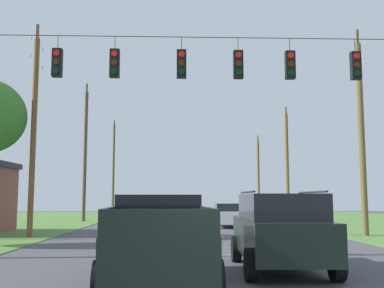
{
  "coord_description": "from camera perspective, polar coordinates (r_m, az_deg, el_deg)",
  "views": [
    {
      "loc": [
        -1.05,
        -6.07,
        1.88
      ],
      "look_at": [
        -0.55,
        8.56,
        3.6
      ],
      "focal_mm": 42.97,
      "sensor_mm": 36.0,
      "label": 1
    }
  ],
  "objects": [
    {
      "name": "lane_dash_0",
      "position": [
        15.55,
        1.98,
        -13.63
      ],
      "size": [
        2.5,
        0.15,
        0.01
      ],
      "primitive_type": "cube",
      "rotation": [
        0.0,
        0.0,
        1.57
      ],
      "color": "white",
      "rests_on": "ground"
    },
    {
      "name": "suv_black",
      "position": [
        12.45,
        10.81,
        -10.36
      ],
      "size": [
        2.32,
        4.85,
        2.05
      ],
      "color": "black",
      "rests_on": "ground"
    },
    {
      "name": "lane_dash_2",
      "position": [
        31.24,
        -0.03,
        -10.14
      ],
      "size": [
        2.5,
        0.15,
        0.01
      ],
      "primitive_type": "cube",
      "rotation": [
        0.0,
        0.0,
        1.57
      ],
      "color": "white",
      "rests_on": "ground"
    },
    {
      "name": "utility_pole_mid_right",
      "position": [
        24.75,
        20.29,
        1.31
      ],
      "size": [
        0.31,
        1.94,
        10.55
      ],
      "color": "brown",
      "rests_on": "ground"
    },
    {
      "name": "pickup_truck",
      "position": [
        10.29,
        -4.26,
        -11.78
      ],
      "size": [
        2.49,
        5.49,
        1.95
      ],
      "color": "black",
      "rests_on": "ground"
    },
    {
      "name": "lane_dash_4",
      "position": [
        43.54,
        -0.58,
        -9.17
      ],
      "size": [
        2.5,
        0.15,
        0.01
      ],
      "primitive_type": "cube",
      "rotation": [
        0.0,
        0.0,
        1.57
      ],
      "color": "white",
      "rests_on": "ground"
    },
    {
      "name": "utility_pole_distant_left",
      "position": [
        54.38,
        -9.72,
        -2.69
      ],
      "size": [
        0.27,
        1.95,
        11.02
      ],
      "color": "brown",
      "rests_on": "ground"
    },
    {
      "name": "lane_dash_3",
      "position": [
        37.74,
        -0.36,
        -9.55
      ],
      "size": [
        2.5,
        0.15,
        0.01
      ],
      "primitive_type": "cube",
      "rotation": [
        0.0,
        0.0,
        1.57
      ],
      "color": "white",
      "rests_on": "ground"
    },
    {
      "name": "utility_pole_distant_right",
      "position": [
        38.32,
        -13.12,
        -1.14
      ],
      "size": [
        0.28,
        1.84,
        11.27
      ],
      "color": "brown",
      "rests_on": "ground"
    },
    {
      "name": "lane_dash_1",
      "position": [
        22.44,
        0.74,
        -11.5
      ],
      "size": [
        2.5,
        0.15,
        0.01
      ],
      "primitive_type": "cube",
      "rotation": [
        0.0,
        0.0,
        1.57
      ],
      "color": "white",
      "rests_on": "ground"
    },
    {
      "name": "utility_pole_near_left",
      "position": [
        54.54,
        8.25,
        -3.9
      ],
      "size": [
        0.28,
        1.72,
        9.23
      ],
      "color": "brown",
      "rests_on": "ground"
    },
    {
      "name": "utility_pole_far_right",
      "position": [
        39.5,
        11.73,
        -2.34
      ],
      "size": [
        0.29,
        1.57,
        9.58
      ],
      "color": "brown",
      "rests_on": "ground"
    },
    {
      "name": "utility_pole_far_left",
      "position": [
        23.62,
        -19.05,
        1.86
      ],
      "size": [
        0.27,
        1.97,
        10.5
      ],
      "color": "brown",
      "rests_on": "ground"
    },
    {
      "name": "overhead_signal_span",
      "position": [
        15.14,
        2.16,
        3.28
      ],
      "size": [
        16.06,
        0.31,
        7.76
      ],
      "color": "brown",
      "rests_on": "ground"
    },
    {
      "name": "distant_car_crossing_white",
      "position": [
        30.25,
        4.53,
        -8.75
      ],
      "size": [
        2.06,
        4.32,
        1.52
      ],
      "color": "silver",
      "rests_on": "ground"
    }
  ]
}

